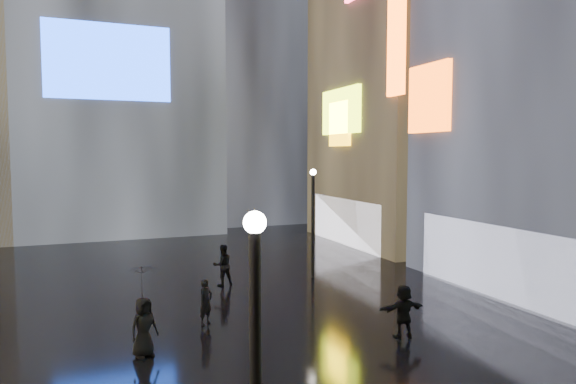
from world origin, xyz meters
TOP-DOWN VIEW (x-y plane):
  - ground at (0.00, 20.00)m, footprint 140.00×140.00m
  - building_right_far at (15.98, 30.00)m, footprint 10.28×12.00m
  - tower_flank_right at (9.00, 46.00)m, footprint 12.00×12.00m
  - lamp_near at (-2.54, 6.69)m, footprint 0.30×0.30m
  - lamp_far at (5.43, 22.59)m, footprint 0.30×0.30m
  - pedestrian_4 at (-3.10, 15.64)m, footprint 1.02×0.88m
  - pedestrian_5 at (4.88, 14.22)m, footprint 1.61×0.57m
  - pedestrian_6 at (-0.80, 17.78)m, footprint 0.69×0.64m
  - pedestrian_7 at (1.06, 22.74)m, footprint 0.97×0.79m
  - umbrella_2 at (-3.10, 15.64)m, footprint 1.27×1.25m

SIDE VIEW (x-z plane):
  - ground at x=0.00m, z-range 0.00..0.00m
  - pedestrian_6 at x=-0.80m, z-range 0.00..1.58m
  - pedestrian_5 at x=4.88m, z-range 0.00..1.72m
  - pedestrian_4 at x=-3.10m, z-range 0.00..1.75m
  - pedestrian_7 at x=1.06m, z-range 0.00..1.85m
  - umbrella_2 at x=-3.10m, z-range 1.75..2.70m
  - lamp_near at x=-2.54m, z-range 0.34..5.54m
  - lamp_far at x=5.43m, z-range 0.34..5.54m
  - building_right_far at x=15.98m, z-range -0.02..27.98m
  - tower_flank_right at x=9.00m, z-range 0.00..34.00m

